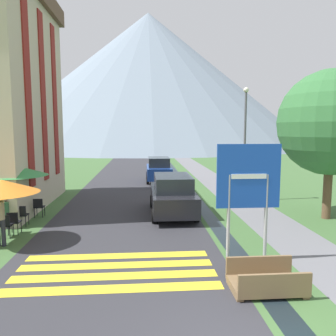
# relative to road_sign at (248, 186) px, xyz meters

# --- Properties ---
(ground_plane) EXTENTS (160.00, 160.00, 0.00)m
(ground_plane) POSITION_rel_road_sign_xyz_m (-1.28, 15.71, -2.25)
(ground_plane) COLOR #3D6033
(road) EXTENTS (6.40, 60.00, 0.01)m
(road) POSITION_rel_road_sign_xyz_m (-3.78, 25.71, -2.24)
(road) COLOR #2D2D33
(road) RESTS_ON ground_plane
(footpath) EXTENTS (2.20, 60.00, 0.01)m
(footpath) POSITION_rel_road_sign_xyz_m (2.32, 25.71, -2.24)
(footpath) COLOR slate
(footpath) RESTS_ON ground_plane
(drainage_channel) EXTENTS (0.60, 60.00, 0.00)m
(drainage_channel) POSITION_rel_road_sign_xyz_m (-0.08, 25.71, -2.24)
(drainage_channel) COLOR black
(drainage_channel) RESTS_ON ground_plane
(crosswalk_marking) EXTENTS (5.44, 2.54, 0.01)m
(crosswalk_marking) POSITION_rel_road_sign_xyz_m (-3.78, -0.37, -2.24)
(crosswalk_marking) COLOR yellow
(crosswalk_marking) RESTS_ON ground_plane
(mountain_distant) EXTENTS (75.98, 75.98, 31.55)m
(mountain_distant) POSITION_rel_road_sign_xyz_m (-1.48, 72.76, 13.53)
(mountain_distant) COLOR slate
(mountain_distant) RESTS_ON ground_plane
(road_sign) EXTENTS (1.85, 0.11, 3.45)m
(road_sign) POSITION_rel_road_sign_xyz_m (0.00, 0.00, 0.00)
(road_sign) COLOR #9E9EA3
(road_sign) RESTS_ON ground_plane
(footbridge) EXTENTS (1.70, 1.10, 0.65)m
(footbridge) POSITION_rel_road_sign_xyz_m (-0.08, -1.76, -2.02)
(footbridge) COLOR brown
(footbridge) RESTS_ON ground_plane
(parked_car_near) EXTENTS (1.97, 4.53, 1.82)m
(parked_car_near) POSITION_rel_road_sign_xyz_m (-1.68, 5.53, -1.33)
(parked_car_near) COLOR black
(parked_car_near) RESTS_ON ground_plane
(parked_car_far) EXTENTS (1.86, 3.91, 1.82)m
(parked_car_far) POSITION_rel_road_sign_xyz_m (-1.84, 15.07, -1.34)
(parked_car_far) COLOR navy
(parked_car_far) RESTS_ON ground_plane
(cafe_chair_middle) EXTENTS (0.40, 0.40, 0.85)m
(cafe_chair_middle) POSITION_rel_road_sign_xyz_m (-7.85, 4.09, -1.73)
(cafe_chair_middle) COLOR black
(cafe_chair_middle) RESTS_ON ground_plane
(cafe_chair_near_right) EXTENTS (0.40, 0.40, 0.85)m
(cafe_chair_near_right) POSITION_rel_road_sign_xyz_m (-7.78, 3.08, -1.73)
(cafe_chair_near_right) COLOR black
(cafe_chair_near_right) RESTS_ON ground_plane
(cafe_chair_far_left) EXTENTS (0.40, 0.40, 0.85)m
(cafe_chair_far_left) POSITION_rel_road_sign_xyz_m (-7.61, 5.46, -1.73)
(cafe_chair_far_left) COLOR black
(cafe_chair_far_left) RESTS_ON ground_plane
(cafe_chair_near_left) EXTENTS (0.40, 0.40, 0.85)m
(cafe_chair_near_left) POSITION_rel_road_sign_xyz_m (-7.91, 2.69, -1.73)
(cafe_chair_near_left) COLOR black
(cafe_chair_near_left) RESTS_ON ground_plane
(cafe_umbrella_front_orange) EXTENTS (2.41, 2.41, 2.20)m
(cafe_umbrella_front_orange) POSITION_rel_road_sign_xyz_m (-7.70, 2.08, -0.27)
(cafe_umbrella_front_orange) COLOR #B7B2A8
(cafe_umbrella_front_orange) RESTS_ON ground_plane
(cafe_umbrella_middle_green) EXTENTS (2.36, 2.36, 2.35)m
(cafe_umbrella_middle_green) POSITION_rel_road_sign_xyz_m (-8.17, 4.85, -0.10)
(cafe_umbrella_middle_green) COLOR #B7B2A8
(cafe_umbrella_middle_green) RESTS_ON ground_plane
(person_standing_terrace) EXTENTS (0.32, 0.32, 1.72)m
(person_standing_terrace) POSITION_rel_road_sign_xyz_m (-7.74, 1.87, -1.25)
(person_standing_terrace) COLOR #282833
(person_standing_terrace) RESTS_ON ground_plane
(person_seated_far) EXTENTS (0.32, 0.32, 1.29)m
(person_seated_far) POSITION_rel_road_sign_xyz_m (-8.36, 3.81, -1.53)
(person_seated_far) COLOR #282833
(person_seated_far) RESTS_ON ground_plane
(streetlamp) EXTENTS (0.28, 0.28, 6.06)m
(streetlamp) POSITION_rel_road_sign_xyz_m (2.42, 8.06, 1.28)
(streetlamp) COLOR #515156
(streetlamp) RESTS_ON ground_plane
(tree_by_path) EXTENTS (4.46, 4.46, 6.38)m
(tree_by_path) POSITION_rel_road_sign_xyz_m (4.94, 4.33, 1.89)
(tree_by_path) COLOR brown
(tree_by_path) RESTS_ON ground_plane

